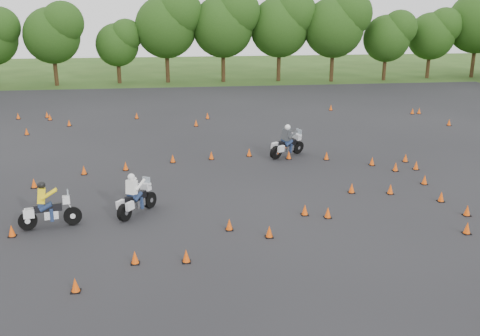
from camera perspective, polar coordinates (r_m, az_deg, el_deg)
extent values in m
plane|color=#2D5119|center=(21.64, 1.34, -6.17)|extent=(140.00, 140.00, 0.00)
plane|color=black|center=(27.20, -0.53, -1.16)|extent=(62.00, 62.00, 0.00)
cone|color=#FE550A|center=(27.68, -21.13, -1.54)|extent=(0.26, 0.26, 0.45)
cone|color=#FE550A|center=(22.62, 23.07, -5.94)|extent=(0.26, 0.26, 0.45)
cone|color=#FE550A|center=(25.70, 11.83, -2.13)|extent=(0.26, 0.26, 0.45)
cone|color=#FE550A|center=(22.60, 9.36, -4.73)|extent=(0.26, 0.26, 0.45)
cone|color=#FE550A|center=(42.06, -10.97, 5.49)|extent=(0.26, 0.26, 0.45)
cone|color=#FE550A|center=(18.93, -11.15, -9.36)|extent=(0.26, 0.26, 0.45)
cone|color=#FE550A|center=(23.26, -21.93, -5.17)|extent=(0.26, 0.26, 0.45)
cone|color=#FE550A|center=(45.18, 9.67, 6.37)|extent=(0.26, 0.26, 0.45)
cone|color=#FE550A|center=(25.72, 20.67, -2.90)|extent=(0.26, 0.26, 0.45)
cone|color=#FE550A|center=(21.16, -1.15, -6.06)|extent=(0.26, 0.26, 0.45)
cone|color=#FE550A|center=(30.81, 9.21, 1.28)|extent=(0.26, 0.26, 0.45)
cone|color=#FE550A|center=(44.55, -22.59, 5.13)|extent=(0.26, 0.26, 0.45)
cone|color=#FE550A|center=(30.13, -7.18, 1.00)|extent=(0.26, 0.26, 0.45)
cone|color=#FE550A|center=(28.99, -16.31, -0.23)|extent=(0.26, 0.26, 0.45)
cone|color=#FE550A|center=(22.38, -23.18, -6.20)|extent=(0.26, 0.26, 0.45)
cone|color=#FE550A|center=(30.69, 5.23, 1.37)|extent=(0.26, 0.26, 0.45)
cone|color=#FE550A|center=(18.77, -5.76, -9.34)|extent=(0.26, 0.26, 0.45)
cone|color=#FE550A|center=(29.15, -12.11, 0.19)|extent=(0.26, 0.26, 0.45)
cone|color=#FE550A|center=(41.83, 21.41, 4.54)|extent=(0.26, 0.26, 0.45)
cone|color=#FE550A|center=(30.13, 18.27, 0.25)|extent=(0.26, 0.26, 0.45)
cone|color=#FE550A|center=(31.12, 0.99, 1.67)|extent=(0.26, 0.26, 0.45)
cone|color=#FE550A|center=(45.21, 17.92, 5.78)|extent=(0.26, 0.26, 0.45)
cone|color=#FE550A|center=(31.43, 17.24, 1.04)|extent=(0.26, 0.26, 0.45)
cone|color=#FE550A|center=(40.72, -17.77, 4.59)|extent=(0.26, 0.26, 0.45)
cone|color=#FE550A|center=(27.86, 19.09, -1.20)|extent=(0.26, 0.26, 0.45)
cone|color=#FE550A|center=(25.99, 15.75, -2.20)|extent=(0.26, 0.26, 0.45)
cone|color=#FE550A|center=(43.25, -19.62, 5.12)|extent=(0.26, 0.26, 0.45)
cone|color=#FE550A|center=(20.56, 3.14, -6.81)|extent=(0.26, 0.26, 0.45)
cone|color=#FE550A|center=(38.94, -21.81, 3.62)|extent=(0.26, 0.26, 0.45)
cone|color=#FE550A|center=(38.87, -4.71, 4.79)|extent=(0.26, 0.26, 0.45)
cone|color=#FE550A|center=(29.57, 16.26, 0.11)|extent=(0.26, 0.26, 0.45)
cone|color=#FE550A|center=(22.75, 6.93, -4.47)|extent=(0.26, 0.26, 0.45)
cone|color=#FE550A|center=(44.30, -19.90, 5.36)|extent=(0.26, 0.26, 0.45)
cone|color=#FE550A|center=(30.54, -3.07, 1.34)|extent=(0.26, 0.26, 0.45)
cone|color=#FE550A|center=(45.49, 18.57, 5.79)|extent=(0.26, 0.26, 0.45)
cone|color=#FE550A|center=(24.47, 23.07, -4.20)|extent=(0.26, 0.26, 0.45)
cone|color=#FE550A|center=(41.34, -3.49, 5.57)|extent=(0.26, 0.26, 0.45)
cone|color=#FE550A|center=(30.27, 13.91, 0.70)|extent=(0.26, 0.26, 0.45)
cone|color=#FE550A|center=(17.69, -17.16, -11.86)|extent=(0.26, 0.26, 0.45)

